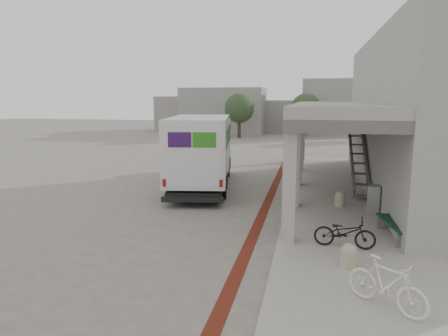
% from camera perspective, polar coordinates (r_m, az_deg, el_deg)
% --- Properties ---
extents(ground, '(120.00, 120.00, 0.00)m').
position_cam_1_polar(ground, '(15.63, 2.11, -5.82)').
color(ground, '#686159').
rests_on(ground, ground).
extents(bike_lane_stripe, '(0.35, 40.00, 0.01)m').
position_cam_1_polar(bike_lane_stripe, '(17.41, 6.53, -4.22)').
color(bike_lane_stripe, '#581C11').
rests_on(bike_lane_stripe, ground).
extents(sidewalk, '(4.40, 28.00, 0.12)m').
position_cam_1_polar(sidewalk, '(15.45, 16.96, -6.21)').
color(sidewalk, gray).
rests_on(sidewalk, ground).
extents(transit_building, '(7.60, 17.00, 7.00)m').
position_cam_1_polar(transit_building, '(19.78, 24.68, 6.60)').
color(transit_building, gray).
rests_on(transit_building, ground).
extents(distant_backdrop, '(28.00, 10.00, 6.50)m').
position_cam_1_polar(distant_backdrop, '(51.02, 6.18, 8.13)').
color(distant_backdrop, gray).
rests_on(distant_backdrop, ground).
extents(tree_left, '(3.20, 3.20, 4.80)m').
position_cam_1_polar(tree_left, '(43.50, 2.20, 8.51)').
color(tree_left, '#38281C').
rests_on(tree_left, ground).
extents(tree_mid, '(3.20, 3.20, 4.80)m').
position_cam_1_polar(tree_mid, '(44.83, 11.60, 8.36)').
color(tree_mid, '#38281C').
rests_on(tree_mid, ground).
extents(tree_right, '(3.20, 3.20, 4.80)m').
position_cam_1_polar(tree_right, '(44.44, 22.04, 7.83)').
color(tree_right, '#38281C').
rests_on(tree_right, ground).
extents(fedex_truck, '(3.75, 8.31, 3.42)m').
position_cam_1_polar(fedex_truck, '(19.04, -3.21, 2.61)').
color(fedex_truck, black).
rests_on(fedex_truck, ground).
extents(bench, '(0.75, 2.03, 0.47)m').
position_cam_1_polar(bench, '(13.05, 23.09, -7.74)').
color(bench, gray).
rests_on(bench, sidewalk).
extents(bollard_near, '(0.41, 0.41, 0.61)m').
position_cam_1_polar(bollard_near, '(10.51, 17.42, -11.82)').
color(bollard_near, tan).
rests_on(bollard_near, sidewalk).
extents(bollard_far, '(0.39, 0.39, 0.59)m').
position_cam_1_polar(bollard_far, '(16.11, 16.26, -4.22)').
color(bollard_far, tan).
rests_on(bollard_far, sidewalk).
extents(utility_cabinet, '(0.56, 0.67, 0.99)m').
position_cam_1_polar(utility_cabinet, '(15.67, 20.64, -4.10)').
color(utility_cabinet, gray).
rests_on(utility_cabinet, sidewalk).
extents(bicycle_black, '(1.71, 0.73, 0.88)m').
position_cam_1_polar(bicycle_black, '(11.73, 16.84, -8.79)').
color(bicycle_black, black).
rests_on(bicycle_black, sidewalk).
extents(bicycle_cream, '(1.64, 1.47, 1.03)m').
position_cam_1_polar(bicycle_cream, '(8.76, 22.22, -15.12)').
color(bicycle_cream, silver).
rests_on(bicycle_cream, sidewalk).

